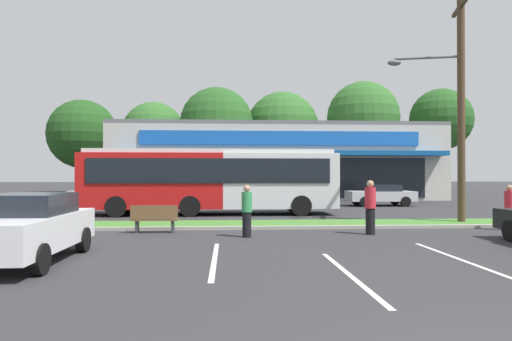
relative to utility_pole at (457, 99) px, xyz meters
name	(u,v)px	position (x,y,z in m)	size (l,w,h in m)	color
grass_median	(301,224)	(-6.36, 0.01, -4.99)	(56.00, 2.20, 0.12)	#427A2D
curb_lip	(307,227)	(-6.36, -1.21, -4.99)	(56.00, 0.24, 0.12)	#99968C
parking_stripe_0	(215,259)	(-9.57, -6.98, -5.05)	(0.12, 4.80, 0.01)	silver
parking_stripe_1	(350,275)	(-6.82, -8.84, -5.05)	(0.12, 4.80, 0.01)	silver
parking_stripe_2	(458,259)	(-3.77, -7.29, -5.05)	(0.12, 4.80, 0.01)	silver
storefront_building	(274,162)	(-5.26, 21.37, -2.01)	(26.24, 12.06, 6.09)	#BCB7AD
tree_far_left	(83,134)	(-24.89, 32.27, 1.31)	(7.37, 7.37, 10.06)	#473323
tree_left	(154,134)	(-17.20, 31.63, 1.33)	(6.77, 6.77, 9.78)	#473323
tree_mid_left	(217,124)	(-10.42, 29.67, 2.18)	(7.64, 7.64, 11.07)	#473323
tree_mid	(282,128)	(-3.21, 32.39, 2.09)	(8.03, 8.03, 11.17)	#473323
tree_mid_right	(363,118)	(5.07, 29.59, 2.98)	(7.62, 7.62, 11.85)	#473323
tree_right	(441,120)	(13.52, 29.53, 2.82)	(6.57, 6.57, 11.18)	#473323
utility_pole	(457,99)	(0.00, 0.00, 0.00)	(3.16, 2.37, 9.42)	#4C3826
city_bus	(211,179)	(-10.11, 5.10, -3.29)	(12.60, 2.74, 3.25)	#B71414
bus_stop_bench	(155,218)	(-11.77, -1.96, -4.55)	(1.60, 0.45, 0.95)	brown
car_0	(381,195)	(0.53, 10.78, -4.34)	(4.17, 2.02, 1.35)	#B7B7BC
car_1	(26,227)	(-13.88, -7.09, -4.25)	(1.99, 4.42, 1.56)	silver
car_3	(105,195)	(-16.89, 11.13, -4.31)	(4.26, 1.96, 1.43)	#B7B7BC
pedestrian_near_bench	(509,207)	(0.88, -2.00, -4.23)	(0.33, 0.33, 1.64)	#47423D
pedestrian_by_pole	(370,207)	(-4.48, -2.82, -4.14)	(0.37, 0.37, 1.82)	black
pedestrian_mid	(247,211)	(-8.65, -3.23, -4.21)	(0.34, 0.34, 1.67)	black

